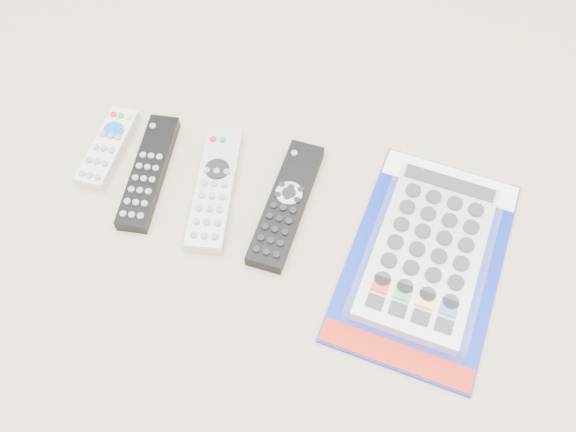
% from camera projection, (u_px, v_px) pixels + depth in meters
% --- Properties ---
extents(remote_small_grey, '(0.04, 0.14, 0.02)m').
position_uv_depth(remote_small_grey, '(108.00, 148.00, 0.89)').
color(remote_small_grey, silver).
rests_on(remote_small_grey, ground).
extents(remote_slim_black, '(0.06, 0.19, 0.02)m').
position_uv_depth(remote_slim_black, '(149.00, 172.00, 0.87)').
color(remote_slim_black, black).
rests_on(remote_slim_black, ground).
extents(remote_silver_dvd, '(0.08, 0.20, 0.02)m').
position_uv_depth(remote_silver_dvd, '(215.00, 188.00, 0.86)').
color(remote_silver_dvd, '#B5B5BA').
rests_on(remote_silver_dvd, ground).
extents(remote_large_black, '(0.06, 0.20, 0.02)m').
position_uv_depth(remote_large_black, '(286.00, 204.00, 0.84)').
color(remote_large_black, black).
rests_on(remote_large_black, ground).
extents(jumbo_remote_packaged, '(0.22, 0.33, 0.04)m').
position_uv_depth(jumbo_remote_packaged, '(428.00, 251.00, 0.80)').
color(jumbo_remote_packaged, '#0D1E93').
rests_on(jumbo_remote_packaged, ground).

